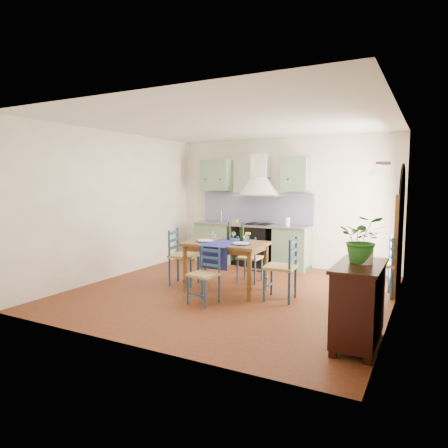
% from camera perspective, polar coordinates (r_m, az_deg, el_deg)
% --- Properties ---
extents(floor, '(5.00, 5.00, 0.00)m').
position_cam_1_polar(floor, '(6.81, 0.96, -9.67)').
color(floor, '#47210F').
rests_on(floor, ground).
extents(back_wall, '(5.00, 0.96, 2.80)m').
position_cam_1_polar(back_wall, '(8.87, 4.95, 0.86)').
color(back_wall, white).
rests_on(back_wall, ground).
extents(right_wall, '(0.26, 5.00, 2.80)m').
position_cam_1_polar(right_wall, '(6.17, 23.39, 0.82)').
color(right_wall, white).
rests_on(right_wall, ground).
extents(left_wall, '(0.04, 5.00, 2.80)m').
position_cam_1_polar(left_wall, '(8.02, -15.19, 2.64)').
color(left_wall, white).
rests_on(left_wall, ground).
extents(ceiling, '(5.00, 5.00, 0.01)m').
position_cam_1_polar(ceiling, '(6.63, 1.01, 14.36)').
color(ceiling, silver).
rests_on(ceiling, back_wall).
extents(dining_table, '(1.33, 1.01, 1.15)m').
position_cam_1_polar(dining_table, '(6.70, 0.27, -3.44)').
color(dining_table, brown).
rests_on(dining_table, ground).
extents(chair_near, '(0.45, 0.45, 0.85)m').
position_cam_1_polar(chair_near, '(6.11, -2.77, -7.26)').
color(chair_near, navy).
rests_on(chair_near, ground).
extents(chair_far, '(0.41, 0.41, 0.86)m').
position_cam_1_polar(chair_far, '(7.39, 3.62, -4.91)').
color(chair_far, navy).
rests_on(chair_far, ground).
extents(chair_left, '(0.56, 0.56, 1.00)m').
position_cam_1_polar(chair_left, '(7.25, -6.00, -4.56)').
color(chair_left, navy).
rests_on(chair_left, ground).
extents(chair_right, '(0.49, 0.49, 0.99)m').
position_cam_1_polar(chair_right, '(6.31, 8.34, -6.22)').
color(chair_right, navy).
rests_on(chair_right, ground).
extents(chair_spare, '(0.53, 0.53, 0.97)m').
position_cam_1_polar(chair_spare, '(6.99, 21.40, -5.45)').
color(chair_spare, navy).
rests_on(chair_spare, ground).
extents(sideboard, '(0.50, 1.05, 0.94)m').
position_cam_1_polar(sideboard, '(4.80, 18.62, -10.42)').
color(sideboard, black).
rests_on(sideboard, ground).
extents(potted_plant, '(0.53, 0.47, 0.54)m').
position_cam_1_polar(potted_plant, '(4.72, 19.22, -2.07)').
color(potted_plant, '#287023').
rests_on(potted_plant, sideboard).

